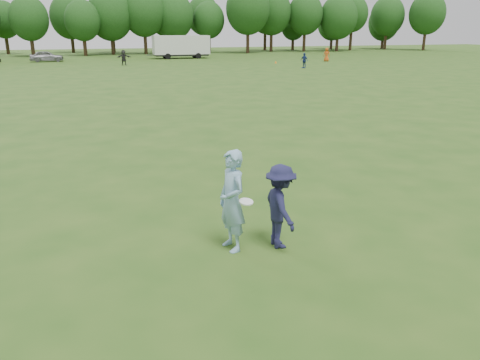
# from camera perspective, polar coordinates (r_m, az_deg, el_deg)

# --- Properties ---
(ground) EXTENTS (200.00, 200.00, 0.00)m
(ground) POSITION_cam_1_polar(r_m,az_deg,el_deg) (9.53, 0.02, -7.89)
(ground) COLOR #254A14
(ground) RESTS_ON ground
(thrower) EXTENTS (0.61, 0.81, 2.01)m
(thrower) POSITION_cam_1_polar(r_m,az_deg,el_deg) (8.99, -0.99, -2.57)
(thrower) COLOR #7EA7C3
(thrower) RESTS_ON ground
(defender) EXTENTS (0.65, 1.10, 1.69)m
(defender) POSITION_cam_1_polar(r_m,az_deg,el_deg) (9.19, 4.94, -3.23)
(defender) COLOR #1B1C3C
(defender) RESTS_ON ground
(player_far_b) EXTENTS (0.78, 1.02, 1.62)m
(player_far_b) POSITION_cam_1_polar(r_m,az_deg,el_deg) (53.26, 7.82, 14.23)
(player_far_b) COLOR navy
(player_far_b) RESTS_ON ground
(player_far_c) EXTENTS (1.03, 0.95, 1.76)m
(player_far_c) POSITION_cam_1_polar(r_m,az_deg,el_deg) (64.61, 10.52, 14.80)
(player_far_c) COLOR #C64F17
(player_far_c) RESTS_ON ground
(player_far_d) EXTENTS (1.69, 0.70, 1.77)m
(player_far_d) POSITION_cam_1_polar(r_m,az_deg,el_deg) (58.60, -13.99, 14.29)
(player_far_d) COLOR #262626
(player_far_d) RESTS_ON ground
(car_e) EXTENTS (4.23, 1.85, 1.42)m
(car_e) POSITION_cam_1_polar(r_m,az_deg,el_deg) (67.83, -22.52, 13.77)
(car_e) COLOR gray
(car_e) RESTS_ON ground
(field_cone) EXTENTS (0.28, 0.28, 0.30)m
(field_cone) POSITION_cam_1_polar(r_m,az_deg,el_deg) (60.59, 4.38, 14.15)
(field_cone) COLOR orange
(field_cone) RESTS_ON ground
(disc_in_play) EXTENTS (0.29, 0.28, 0.09)m
(disc_in_play) POSITION_cam_1_polar(r_m,az_deg,el_deg) (8.74, 0.76, -2.66)
(disc_in_play) COLOR white
(disc_in_play) RESTS_ON ground
(cargo_trailer) EXTENTS (9.00, 2.75, 3.20)m
(cargo_trailer) POSITION_cam_1_polar(r_m,az_deg,el_deg) (70.57, -7.19, 15.93)
(cargo_trailer) COLOR silver
(cargo_trailer) RESTS_ON ground
(treeline) EXTENTS (130.35, 18.39, 11.74)m
(treeline) POSITION_cam_1_polar(r_m,az_deg,el_deg) (85.23, -15.64, 18.79)
(treeline) COLOR #332114
(treeline) RESTS_ON ground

